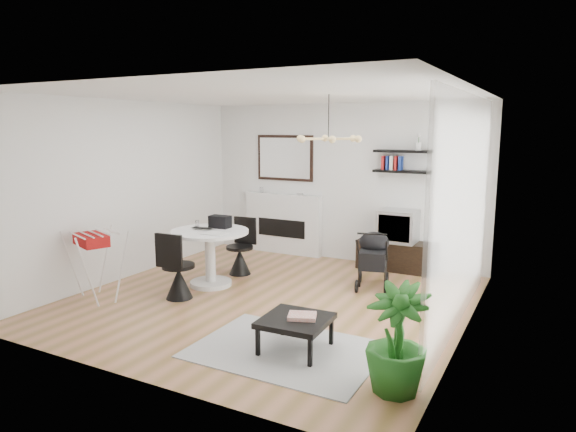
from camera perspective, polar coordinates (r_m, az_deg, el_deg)
The scene contains 25 objects.
floor at distance 7.00m, azimuth -2.06°, elevation -9.30°, with size 5.00×5.00×0.00m, color olive.
ceiling at distance 6.63m, azimuth -2.21°, elevation 13.34°, with size 5.00×5.00×0.00m, color white.
wall_back at distance 8.92m, azimuth 5.96°, elevation 3.68°, with size 5.00×5.00×0.00m, color white.
wall_left at distance 8.22m, azimuth -17.41°, elevation 2.77°, with size 5.00×5.00×0.00m, color white.
wall_right at distance 5.86m, azimuth 19.54°, elevation 0.01°, with size 5.00×5.00×0.00m, color white.
sheer_curtain at distance 6.07m, azimuth 18.90°, elevation 0.36°, with size 0.04×3.60×2.60m, color white.
fireplace at distance 9.41m, azimuth -0.51°, elevation -0.04°, with size 1.50×0.17×2.16m.
shelf_lower at distance 8.43m, azimuth 12.52°, elevation 4.86°, with size 0.90×0.25×0.04m, color black.
shelf_upper at distance 8.41m, azimuth 12.60°, elevation 7.03°, with size 0.90×0.25×0.04m, color black.
pendant_lamp at distance 6.57m, azimuth 4.51°, elevation 8.55°, with size 0.90×0.90×0.10m, color #E3C077, non-canonical shape.
tv_console at distance 8.55m, azimuth 12.01°, elevation -4.33°, with size 1.26×0.44×0.47m, color black.
crt_tv at distance 8.44m, azimuth 12.15°, elevation -1.07°, with size 0.60×0.52×0.52m.
dining_table at distance 7.56m, azimuth -8.65°, elevation -3.67°, with size 1.13×1.13×0.82m.
laptop at distance 7.55m, azimuth -9.68°, elevation -1.44°, with size 0.31×0.20×0.02m, color black.
black_bag at distance 7.66m, azimuth -7.56°, elevation -0.63°, with size 0.30×0.18×0.18m, color black.
newspaper at distance 7.26m, azimuth -8.11°, elevation -1.91°, with size 0.32×0.27×0.01m, color silver.
drinking_glass at distance 7.83m, azimuth -10.06°, elevation -0.81°, with size 0.05×0.05×0.09m, color white.
chair_far at distance 8.16m, azimuth -5.32°, elevation -4.51°, with size 0.42×0.43×0.89m.
chair_near at distance 7.12m, azimuth -12.13°, elevation -6.72°, with size 0.44×0.46×0.93m.
drying_rack at distance 7.35m, azimuth -20.49°, elevation -5.01°, with size 0.79×0.77×0.93m.
stroller at distance 7.55m, azimuth 9.43°, elevation -4.98°, with size 0.61×0.79×0.89m.
rug at distance 5.51m, azimuth -0.24°, elevation -14.69°, with size 1.89×1.37×0.01m, color #9D9D9D.
coffee_table at distance 5.39m, azimuth 0.84°, elevation -11.64°, with size 0.70×0.70×0.34m.
magazines at distance 5.37m, azimuth 1.58°, elevation -11.06°, with size 0.28×0.22×0.04m, color #BB3F2E.
potted_plant at distance 4.64m, azimuth 11.98°, elevation -13.23°, with size 0.55×0.55×0.98m, color #1E5E1A.
Camera 1 is at (3.32, -5.72, 2.28)m, focal length 32.00 mm.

